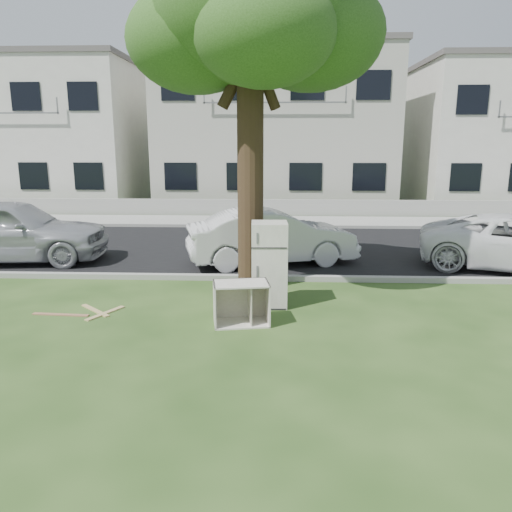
{
  "coord_description": "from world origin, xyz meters",
  "views": [
    {
      "loc": [
        0.17,
        -8.58,
        3.12
      ],
      "look_at": [
        -0.23,
        0.6,
        1.0
      ],
      "focal_mm": 35.0,
      "sensor_mm": 36.0,
      "label": 1
    }
  ],
  "objects_px": {
    "cabinet": "(241,303)",
    "fridge": "(269,264)",
    "car_center": "(272,237)",
    "car_left": "(9,230)"
  },
  "relations": [
    {
      "from": "fridge",
      "to": "car_left",
      "type": "height_order",
      "value": "car_left"
    },
    {
      "from": "cabinet",
      "to": "fridge",
      "type": "bearing_deg",
      "value": 56.11
    },
    {
      "from": "car_center",
      "to": "car_left",
      "type": "distance_m",
      "value": 6.87
    },
    {
      "from": "cabinet",
      "to": "car_center",
      "type": "relative_size",
      "value": 0.22
    },
    {
      "from": "car_left",
      "to": "fridge",
      "type": "bearing_deg",
      "value": -121.67
    },
    {
      "from": "car_left",
      "to": "car_center",
      "type": "bearing_deg",
      "value": -95.31
    },
    {
      "from": "cabinet",
      "to": "car_left",
      "type": "height_order",
      "value": "car_left"
    },
    {
      "from": "car_center",
      "to": "car_left",
      "type": "bearing_deg",
      "value": 75.32
    },
    {
      "from": "cabinet",
      "to": "car_center",
      "type": "bearing_deg",
      "value": 74.4
    },
    {
      "from": "fridge",
      "to": "car_center",
      "type": "distance_m",
      "value": 3.38
    }
  ]
}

